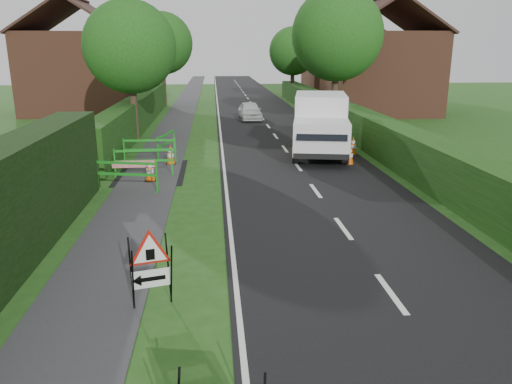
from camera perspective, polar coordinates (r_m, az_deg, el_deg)
ground at (r=8.39m, az=0.70°, el=-15.42°), size 120.00×120.00×0.00m
road_surface at (r=42.47m, az=-0.52°, el=10.08°), size 6.00×90.00×0.02m
footpath at (r=42.42m, az=-8.06°, el=9.92°), size 2.00×90.00×0.02m
hedge_west_far at (r=29.77m, az=-13.21°, el=7.11°), size 1.00×24.00×1.80m
hedge_east at (r=24.62m, az=12.29°, el=5.38°), size 1.20×50.00×1.50m
house_west at (r=38.30m, az=-19.42°, el=12.90°), size 7.50×7.40×7.88m
house_east_a at (r=37.06m, az=13.93°, el=13.24°), size 7.50×7.40×7.88m
house_east_b at (r=50.77m, az=9.93°, el=14.08°), size 7.50×7.40×7.88m
tree_nw at (r=25.43m, az=-14.22°, el=15.76°), size 4.40×4.40×6.70m
tree_ne at (r=29.99m, az=9.26°, el=17.32°), size 5.20×5.20×7.79m
tree_fw at (r=41.31m, az=-10.71°, el=16.35°), size 4.80×4.80×7.24m
tree_fe at (r=45.68m, az=4.24°, el=15.75°), size 4.20×4.20×6.33m
triangle_sign at (r=8.85m, az=-12.21°, el=-7.93°), size 1.00×1.00×1.21m
works_van at (r=21.64m, az=7.36°, el=7.78°), size 3.14×5.82×2.52m
traffic_cone_0 at (r=19.94m, az=10.66°, el=4.19°), size 0.38×0.38×0.79m
traffic_cone_1 at (r=21.84m, az=11.03°, el=5.18°), size 0.38×0.38×0.79m
traffic_cone_2 at (r=24.03m, az=8.86°, el=6.26°), size 0.38×0.38×0.79m
traffic_cone_3 at (r=17.47m, az=-12.03°, el=2.45°), size 0.38×0.38×0.79m
traffic_cone_4 at (r=19.91m, az=-9.74°, el=4.22°), size 0.38×0.38×0.79m
ped_barrier_0 at (r=16.37m, az=-14.58°, el=2.24°), size 2.09×0.81×1.00m
ped_barrier_1 at (r=18.24m, az=-12.75°, el=3.74°), size 2.07×0.43×1.00m
ped_barrier_2 at (r=20.27m, az=-12.06°, el=4.99°), size 2.06×0.36×1.00m
ped_barrier_3 at (r=21.48m, az=-10.23°, el=5.69°), size 0.85×2.08×1.00m
redwhite_plank at (r=18.36m, az=-13.75°, el=1.74°), size 1.50×0.06×0.25m
hatchback_car at (r=32.51m, az=-0.70°, el=9.27°), size 1.47×3.41×1.15m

